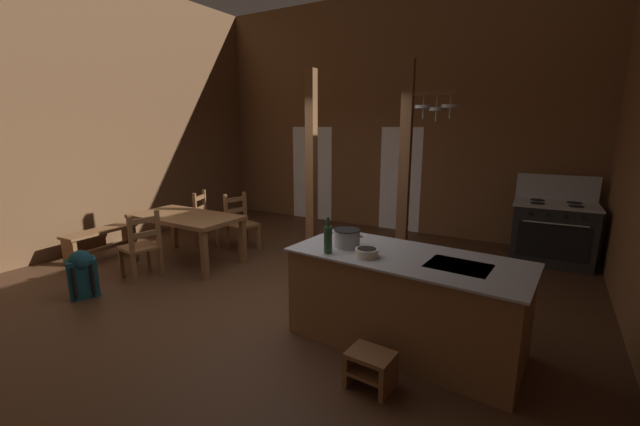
{
  "coord_description": "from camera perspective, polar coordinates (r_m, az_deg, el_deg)",
  "views": [
    {
      "loc": [
        2.93,
        -3.66,
        2.07
      ],
      "look_at": [
        0.39,
        0.67,
        0.96
      ],
      "focal_mm": 22.1,
      "sensor_mm": 36.0,
      "label": 1
    }
  ],
  "objects": [
    {
      "name": "ladderback_chair_by_post",
      "position": [
        5.95,
        -24.43,
        -4.43
      ],
      "size": [
        0.51,
        0.51,
        0.95
      ],
      "color": "brown",
      "rests_on": "ground_plane"
    },
    {
      "name": "ladderback_chair_at_table_end",
      "position": [
        6.86,
        -11.43,
        -1.41
      ],
      "size": [
        0.54,
        0.54,
        0.95
      ],
      "color": "brown",
      "rests_on": "ground_plane"
    },
    {
      "name": "stove_range",
      "position": [
        7.01,
        30.59,
        -2.37
      ],
      "size": [
        1.17,
        0.85,
        1.32
      ],
      "color": "black",
      "rests_on": "ground_plane"
    },
    {
      "name": "step_stool",
      "position": [
        3.42,
        7.31,
        -21.18
      ],
      "size": [
        0.38,
        0.3,
        0.3
      ],
      "color": "brown",
      "rests_on": "ground_plane"
    },
    {
      "name": "support_post_with_pot_rack",
      "position": [
        5.38,
        12.63,
        6.85
      ],
      "size": [
        0.72,
        0.27,
        2.89
      ],
      "color": "brown",
      "rests_on": "ground_plane"
    },
    {
      "name": "bottle_tall_on_counter",
      "position": [
        3.7,
        1.16,
        -3.78
      ],
      "size": [
        0.08,
        0.08,
        0.35
      ],
      "color": "#2D5638",
      "rests_on": "kitchen_island"
    },
    {
      "name": "wall_left",
      "position": [
        7.67,
        -31.92,
        12.17
      ],
      "size": [
        0.14,
        8.52,
        4.54
      ],
      "primitive_type": "cube",
      "color": "brown",
      "rests_on": "ground_plane"
    },
    {
      "name": "dining_table",
      "position": [
        6.37,
        -18.84,
        -1.05
      ],
      "size": [
        1.71,
        0.92,
        0.74
      ],
      "color": "brown",
      "rests_on": "ground_plane"
    },
    {
      "name": "backpack",
      "position": [
        5.69,
        -31.2,
        -7.36
      ],
      "size": [
        0.37,
        0.38,
        0.6
      ],
      "color": "#194756",
      "rests_on": "ground_plane"
    },
    {
      "name": "ladderback_chair_near_window",
      "position": [
        7.23,
        -15.89,
        -0.92
      ],
      "size": [
        0.57,
        0.57,
        0.95
      ],
      "color": "brown",
      "rests_on": "ground_plane"
    },
    {
      "name": "glazed_door_back_left",
      "position": [
        8.88,
        -1.17,
        5.73
      ],
      "size": [
        1.0,
        0.01,
        2.05
      ],
      "primitive_type": "cube",
      "color": "white",
      "rests_on": "ground_plane"
    },
    {
      "name": "wall_back",
      "position": [
        8.14,
        9.53,
        13.75
      ],
      "size": [
        8.28,
        0.14,
        4.54
      ],
      "primitive_type": "cube",
      "color": "brown",
      "rests_on": "ground_plane"
    },
    {
      "name": "support_post_center",
      "position": [
        6.1,
        -1.24,
        6.63
      ],
      "size": [
        0.14,
        0.14,
        2.89
      ],
      "color": "brown",
      "rests_on": "ground_plane"
    },
    {
      "name": "bench_along_left_wall",
      "position": [
        7.29,
        -29.15,
        -3.2
      ],
      "size": [
        0.42,
        1.15,
        0.44
      ],
      "color": "brown",
      "rests_on": "ground_plane"
    },
    {
      "name": "mixing_bowl_on_counter",
      "position": [
        3.66,
        6.78,
        -5.7
      ],
      "size": [
        0.22,
        0.22,
        0.08
      ],
      "color": "silver",
      "rests_on": "kitchen_island"
    },
    {
      "name": "glazed_panel_back_right",
      "position": [
        8.01,
        11.52,
        4.74
      ],
      "size": [
        0.84,
        0.01,
        2.05
      ],
      "primitive_type": "cube",
      "color": "white",
      "rests_on": "ground_plane"
    },
    {
      "name": "stockpot_on_counter",
      "position": [
        3.92,
        3.96,
        -3.63
      ],
      "size": [
        0.33,
        0.26,
        0.18
      ],
      "color": "#A8AAB2",
      "rests_on": "kitchen_island"
    },
    {
      "name": "kitchen_island",
      "position": [
        3.92,
        12.14,
        -12.27
      ],
      "size": [
        2.22,
        1.11,
        0.89
      ],
      "color": "brown",
      "rests_on": "ground_plane"
    },
    {
      "name": "ground_plane",
      "position": [
        5.14,
        -7.73,
        -11.96
      ],
      "size": [
        8.28,
        8.52,
        0.1
      ],
      "primitive_type": "cube",
      "color": "#422819"
    }
  ]
}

